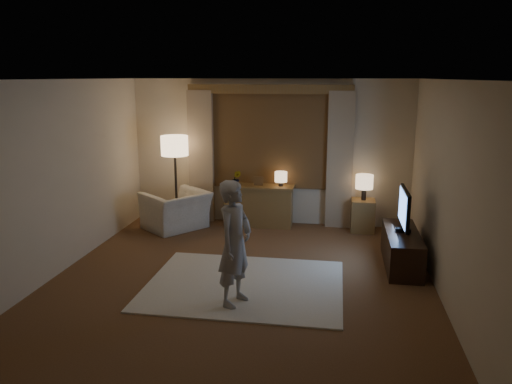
% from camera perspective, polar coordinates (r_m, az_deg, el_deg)
% --- Properties ---
extents(room, '(5.04, 5.54, 2.64)m').
position_cam_1_polar(room, '(6.80, -0.98, 2.06)').
color(room, brown).
rests_on(room, ground).
extents(rug, '(2.50, 2.00, 0.02)m').
position_cam_1_polar(rug, '(6.55, -1.31, -10.54)').
color(rug, beige).
rests_on(rug, floor).
extents(sideboard, '(1.20, 0.40, 0.70)m').
position_cam_1_polar(sideboard, '(8.97, 0.29, -1.68)').
color(sideboard, brown).
rests_on(sideboard, floor).
extents(picture_frame, '(0.16, 0.02, 0.20)m').
position_cam_1_polar(picture_frame, '(8.87, 0.29, 1.14)').
color(picture_frame, brown).
rests_on(picture_frame, sideboard).
extents(plant, '(0.17, 0.13, 0.30)m').
position_cam_1_polar(plant, '(8.93, -2.25, 1.53)').
color(plant, '#999999').
rests_on(plant, sideboard).
extents(table_lamp_sideboard, '(0.22, 0.22, 0.30)m').
position_cam_1_polar(table_lamp_sideboard, '(8.80, 2.86, 1.67)').
color(table_lamp_sideboard, black).
rests_on(table_lamp_sideboard, sideboard).
extents(floor_lamp, '(0.47, 0.47, 1.63)m').
position_cam_1_polar(floor_lamp, '(8.86, -9.27, 4.68)').
color(floor_lamp, black).
rests_on(floor_lamp, floor).
extents(armchair, '(1.33, 1.35, 0.66)m').
position_cam_1_polar(armchair, '(8.90, -9.11, -2.10)').
color(armchair, beige).
rests_on(armchair, floor).
extents(side_table, '(0.40, 0.40, 0.56)m').
position_cam_1_polar(side_table, '(8.85, 12.10, -2.65)').
color(side_table, brown).
rests_on(side_table, floor).
extents(table_lamp_side, '(0.30, 0.30, 0.44)m').
position_cam_1_polar(table_lamp_side, '(8.71, 12.28, 1.07)').
color(table_lamp_side, black).
rests_on(table_lamp_side, side_table).
extents(tv_stand, '(0.45, 1.40, 0.50)m').
position_cam_1_polar(tv_stand, '(7.40, 16.30, -6.26)').
color(tv_stand, black).
rests_on(tv_stand, floor).
extents(tv, '(0.21, 0.85, 0.61)m').
position_cam_1_polar(tv, '(7.23, 16.58, -1.86)').
color(tv, black).
rests_on(tv, tv_stand).
extents(person, '(0.51, 0.63, 1.48)m').
position_cam_1_polar(person, '(5.78, -2.43, -5.86)').
color(person, '#9C9690').
rests_on(person, rug).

